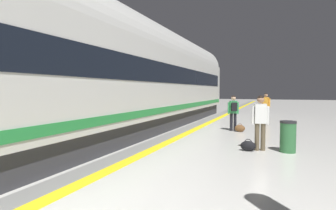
# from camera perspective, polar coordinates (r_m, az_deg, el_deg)

# --- Properties ---
(safety_line_strip) EXTENTS (0.36, 80.00, 0.01)m
(safety_line_strip) POSITION_cam_1_polar(r_m,az_deg,el_deg) (10.71, 1.63, -6.67)
(safety_line_strip) COLOR yellow
(safety_line_strip) RESTS_ON ground
(tactile_edge_band) EXTENTS (0.74, 80.00, 0.01)m
(tactile_edge_band) POSITION_cam_1_polar(r_m,az_deg,el_deg) (10.84, -0.33, -6.55)
(tactile_edge_band) COLOR slate
(tactile_edge_band) RESTS_ON ground
(high_speed_train) EXTENTS (2.94, 28.30, 4.97)m
(high_speed_train) POSITION_cam_1_polar(r_m,az_deg,el_deg) (10.92, -10.80, 6.62)
(high_speed_train) COLOR #38383D
(high_speed_train) RESTS_ON ground
(passenger_near) EXTENTS (0.50, 0.26, 1.64)m
(passenger_near) POSITION_cam_1_polar(r_m,az_deg,el_deg) (8.88, 17.99, -2.62)
(passenger_near) COLOR brown
(passenger_near) RESTS_ON ground
(duffel_bag_near) EXTENTS (0.44, 0.26, 0.36)m
(duffel_bag_near) POSITION_cam_1_polar(r_m,az_deg,el_deg) (8.82, 15.74, -7.88)
(duffel_bag_near) COLOR black
(duffel_bag_near) RESTS_ON ground
(passenger_mid) EXTENTS (0.46, 0.38, 1.57)m
(passenger_mid) POSITION_cam_1_polar(r_m,az_deg,el_deg) (12.90, 12.96, -0.95)
(passenger_mid) COLOR black
(passenger_mid) RESTS_ON ground
(duffel_bag_mid) EXTENTS (0.44, 0.26, 0.36)m
(duffel_bag_mid) POSITION_cam_1_polar(r_m,az_deg,el_deg) (12.73, 14.18, -4.55)
(duffel_bag_mid) COLOR brown
(duffel_bag_mid) RESTS_ON ground
(passenger_far) EXTENTS (0.50, 0.23, 1.62)m
(passenger_far) POSITION_cam_1_polar(r_m,az_deg,el_deg) (18.47, 18.99, 0.15)
(passenger_far) COLOR brown
(passenger_far) RESTS_ON ground
(suitcase_far) EXTENTS (0.38, 0.24, 0.57)m
(suitcase_far) POSITION_cam_1_polar(r_m,az_deg,el_deg) (18.18, 17.91, -1.88)
(suitcase_far) COLOR #596038
(suitcase_far) RESTS_ON ground
(waste_bin) EXTENTS (0.46, 0.46, 0.91)m
(waste_bin) POSITION_cam_1_polar(r_m,az_deg,el_deg) (8.97, 22.88, -5.84)
(waste_bin) COLOR #2D6638
(waste_bin) RESTS_ON ground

